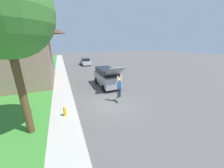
{
  "coord_description": "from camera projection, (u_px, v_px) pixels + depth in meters",
  "views": [
    {
      "loc": [
        -3.36,
        -8.66,
        4.85
      ],
      "look_at": [
        0.88,
        1.73,
        1.11
      ],
      "focal_mm": 20.0,
      "sensor_mm": 36.0,
      "label": 1
    }
  ],
  "objects": [
    {
      "name": "lawn",
      "position": [
        16.0,
        92.0,
        12.73
      ],
      "size": [
        10.0,
        80.0,
        0.08
      ],
      "color": "#387F2D",
      "rests_on": "ground_plane"
    },
    {
      "name": "skateboarder",
      "position": [
        119.0,
        86.0,
        10.33
      ],
      "size": [
        0.41,
        0.22,
        1.88
      ],
      "color": "#192347",
      "rests_on": "ground_plane"
    },
    {
      "name": "suv_parked",
      "position": [
        107.0,
        77.0,
        14.33
      ],
      "size": [
        2.01,
        5.27,
        2.72
      ],
      "color": "gray",
      "rests_on": "ground_plane"
    },
    {
      "name": "skateboard",
      "position": [
        117.0,
        98.0,
        10.71
      ],
      "size": [
        0.29,
        0.77,
        0.31
      ],
      "color": "#337F3D",
      "rests_on": "ground_plane"
    },
    {
      "name": "lawn_tree_near",
      "position": [
        2.0,
        10.0,
        5.14
      ],
      "size": [
        4.14,
        4.14,
        8.16
      ],
      "color": "brown",
      "rests_on": "lawn"
    },
    {
      "name": "car_down_street",
      "position": [
        85.0,
        62.0,
        28.3
      ],
      "size": [
        1.93,
        4.41,
        1.49
      ],
      "color": "#B7B7BC",
      "rests_on": "ground_plane"
    },
    {
      "name": "ground_plane",
      "position": [
        110.0,
        104.0,
        10.35
      ],
      "size": [
        120.0,
        120.0,
        0.0
      ],
      "primitive_type": "plane",
      "color": "#54514F"
    },
    {
      "name": "fire_hydrant",
      "position": [
        65.0,
        111.0,
        8.44
      ],
      "size": [
        0.2,
        0.2,
        0.67
      ],
      "color": "gold",
      "rests_on": "sidewalk"
    },
    {
      "name": "sidewalk",
      "position": [
        62.0,
        87.0,
        14.31
      ],
      "size": [
        1.8,
        80.0,
        0.1
      ],
      "color": "#ADA89E",
      "rests_on": "ground_plane"
    },
    {
      "name": "house",
      "position": [
        8.0,
        44.0,
        13.87
      ],
      "size": [
        8.94,
        9.07,
        8.89
      ],
      "color": "#89705B",
      "rests_on": "lawn"
    }
  ]
}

